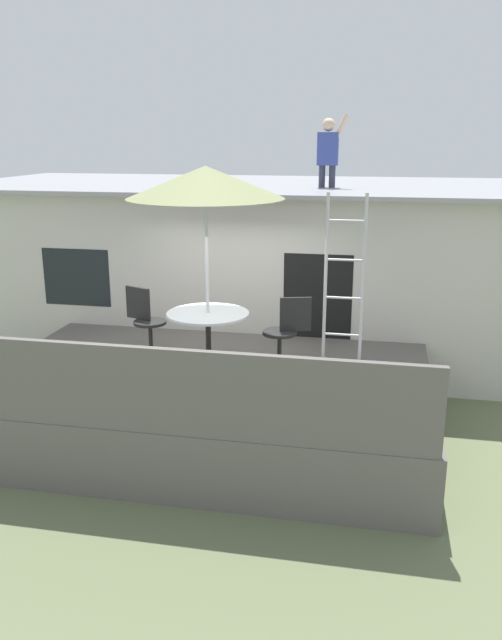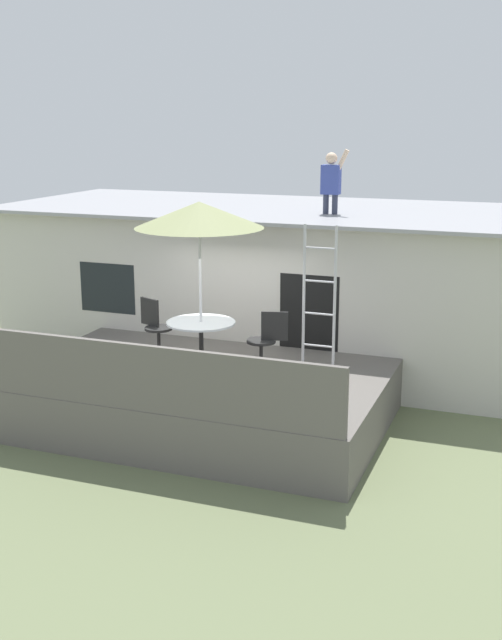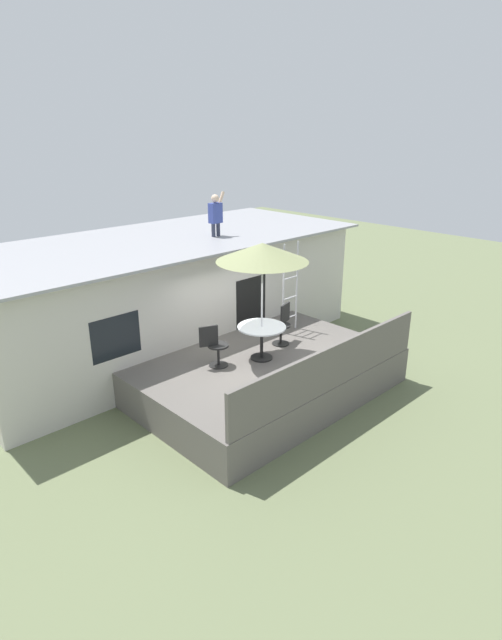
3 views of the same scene
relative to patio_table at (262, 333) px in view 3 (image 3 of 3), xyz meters
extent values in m
plane|color=#66704C|center=(0.03, 0.00, -1.39)|extent=(40.00, 40.00, 0.00)
cube|color=beige|center=(0.03, 3.60, 0.03)|extent=(10.00, 4.00, 2.83)
cube|color=#99999E|center=(0.03, 3.60, 1.48)|extent=(10.50, 4.50, 0.06)
cube|color=black|center=(-2.55, 1.61, 0.16)|extent=(1.10, 0.03, 0.90)
cube|color=black|center=(1.22, 1.61, -0.34)|extent=(1.00, 0.03, 2.00)
cube|color=#605B56|center=(0.03, 0.00, -0.99)|extent=(5.51, 3.91, 0.80)
cube|color=#605B56|center=(0.03, -1.91, -0.14)|extent=(5.41, 0.08, 0.90)
cylinder|color=black|center=(0.00, 0.00, -0.57)|extent=(0.48, 0.48, 0.03)
cylinder|color=black|center=(0.00, 0.00, -0.22)|extent=(0.07, 0.07, 0.71)
cylinder|color=silver|center=(0.00, 0.00, 0.14)|extent=(1.04, 1.04, 0.03)
cylinder|color=silver|center=(0.00, 0.00, 0.61)|extent=(0.04, 0.04, 2.40)
cone|color=#8C9360|center=(0.00, 0.00, 1.76)|extent=(1.90, 1.90, 0.38)
cylinder|color=silver|center=(1.40, 0.68, 0.51)|extent=(0.04, 0.04, 2.20)
cylinder|color=silver|center=(1.88, 0.68, 0.51)|extent=(0.04, 0.04, 2.20)
cylinder|color=silver|center=(1.64, 0.68, -0.24)|extent=(0.48, 0.03, 0.03)
cylinder|color=silver|center=(1.64, 0.68, 0.26)|extent=(0.48, 0.03, 0.03)
cylinder|color=silver|center=(1.64, 0.68, 0.76)|extent=(0.48, 0.03, 0.03)
cylinder|color=silver|center=(1.64, 0.68, 1.26)|extent=(0.48, 0.03, 0.03)
cylinder|color=#33384C|center=(1.11, 2.87, 1.68)|extent=(0.10, 0.10, 0.34)
cylinder|color=#33384C|center=(1.27, 2.87, 1.68)|extent=(0.10, 0.10, 0.34)
cube|color=#384799|center=(1.19, 2.87, 2.10)|extent=(0.32, 0.20, 0.50)
sphere|color=beige|center=(1.19, 2.87, 2.46)|extent=(0.20, 0.20, 0.20)
cylinder|color=beige|center=(1.37, 2.87, 2.40)|extent=(0.26, 0.08, 0.44)
cylinder|color=black|center=(-0.91, 0.37, -0.58)|extent=(0.40, 0.40, 0.02)
cylinder|color=black|center=(-0.91, 0.37, -0.36)|extent=(0.06, 0.06, 0.44)
cylinder|color=black|center=(-0.91, 0.37, -0.13)|extent=(0.44, 0.44, 0.04)
cube|color=black|center=(-1.10, 0.44, 0.11)|extent=(0.39, 0.19, 0.44)
cylinder|color=black|center=(0.87, 0.25, -0.58)|extent=(0.40, 0.40, 0.02)
cylinder|color=black|center=(0.87, 0.25, -0.36)|extent=(0.06, 0.06, 0.44)
cylinder|color=black|center=(0.87, 0.25, -0.13)|extent=(0.44, 0.44, 0.04)
cube|color=black|center=(1.07, 0.30, 0.11)|extent=(0.40, 0.15, 0.44)
camera|label=1|loc=(2.07, -7.54, 2.29)|focal=36.25mm
camera|label=2|loc=(4.76, -10.51, 3.13)|focal=44.43mm
camera|label=3|loc=(-7.16, -7.13, 4.12)|focal=28.67mm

